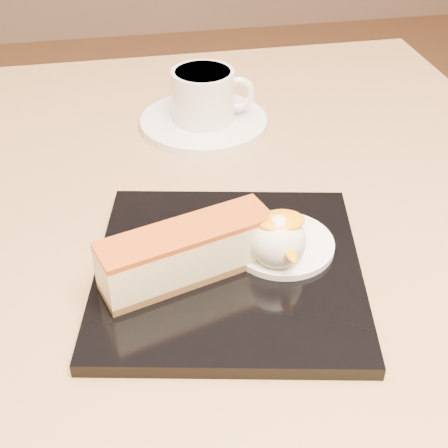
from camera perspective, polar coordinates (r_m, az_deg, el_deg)
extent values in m
cylinder|color=black|center=(0.87, -2.84, -19.19)|extent=(0.08, 0.08, 0.66)
cube|color=olive|center=(0.61, -3.81, -0.54)|extent=(0.80, 0.80, 0.04)
cube|color=black|center=(0.52, 0.41, -4.26)|extent=(0.26, 0.26, 0.01)
cube|color=brown|center=(0.51, -3.34, -4.31)|extent=(0.15, 0.08, 0.01)
cube|color=#FAEDA3|center=(0.50, -3.42, -2.51)|extent=(0.15, 0.08, 0.03)
cube|color=#8E3A0F|center=(0.49, -3.51, -0.72)|extent=(0.15, 0.08, 0.00)
cylinder|color=white|center=(0.54, 5.32, -1.84)|extent=(0.09, 0.09, 0.01)
sphere|color=white|center=(0.51, 4.95, -1.53)|extent=(0.05, 0.05, 0.05)
ellipsoid|color=orange|center=(0.50, 5.22, 0.30)|extent=(0.04, 0.03, 0.01)
ellipsoid|color=green|center=(0.55, 1.77, -0.59)|extent=(0.02, 0.02, 0.00)
ellipsoid|color=green|center=(0.55, 2.74, -0.05)|extent=(0.02, 0.02, 0.00)
ellipsoid|color=green|center=(0.55, 0.67, -0.15)|extent=(0.01, 0.02, 0.00)
cylinder|color=white|center=(0.75, -1.86, 9.30)|extent=(0.15, 0.15, 0.01)
cylinder|color=white|center=(0.73, -1.92, 11.68)|extent=(0.07, 0.07, 0.06)
cylinder|color=black|center=(0.72, -1.96, 13.66)|extent=(0.06, 0.06, 0.00)
torus|color=white|center=(0.74, 1.24, 11.81)|extent=(0.04, 0.01, 0.04)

